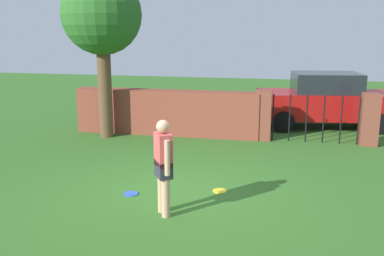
% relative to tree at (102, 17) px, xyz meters
% --- Properties ---
extents(ground_plane, '(40.00, 40.00, 0.00)m').
position_rel_tree_xyz_m(ground_plane, '(3.12, -3.95, -3.36)').
color(ground_plane, '#336623').
extents(brick_wall, '(5.42, 0.50, 1.31)m').
position_rel_tree_xyz_m(brick_wall, '(1.62, 0.62, -2.70)').
color(brick_wall, brown).
rests_on(brick_wall, ground).
extents(tree, '(2.20, 2.20, 4.53)m').
position_rel_tree_xyz_m(tree, '(0.00, 0.00, 0.00)').
color(tree, brown).
rests_on(tree, ground).
extents(person, '(0.38, 0.47, 1.62)m').
position_rel_tree_xyz_m(person, '(3.12, -4.84, -2.46)').
color(person, tan).
rests_on(person, ground).
extents(fence_gate, '(3.23, 0.44, 1.40)m').
position_rel_tree_xyz_m(fence_gate, '(5.83, 0.62, -2.66)').
color(fence_gate, brown).
rests_on(fence_gate, ground).
extents(car, '(4.40, 2.37, 1.72)m').
position_rel_tree_xyz_m(car, '(6.23, 2.65, -2.49)').
color(car, '#A51111').
rests_on(car, ground).
extents(frisbee_yellow, '(0.27, 0.27, 0.02)m').
position_rel_tree_xyz_m(frisbee_yellow, '(3.87, -3.60, -3.35)').
color(frisbee_yellow, yellow).
rests_on(frisbee_yellow, ground).
extents(frisbee_blue, '(0.27, 0.27, 0.02)m').
position_rel_tree_xyz_m(frisbee_blue, '(2.26, -4.11, -3.35)').
color(frisbee_blue, blue).
rests_on(frisbee_blue, ground).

